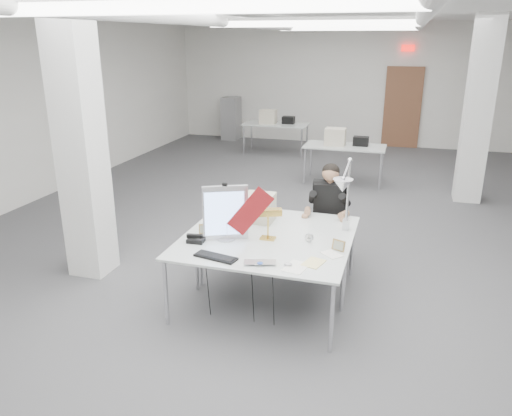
{
  "coord_description": "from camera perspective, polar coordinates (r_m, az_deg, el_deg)",
  "views": [
    {
      "loc": [
        1.33,
        -6.93,
        2.81
      ],
      "look_at": [
        -0.15,
        -2.0,
        1.05
      ],
      "focal_mm": 35.0,
      "sensor_mm": 36.0,
      "label": 1
    }
  ],
  "objects": [
    {
      "name": "seated_person",
      "position": [
        6.32,
        8.39,
        1.13
      ],
      "size": [
        0.53,
        0.65,
        0.96
      ],
      "primitive_type": null,
      "rotation": [
        0.0,
        0.0,
        0.03
      ],
      "color": "black",
      "rests_on": "office_chair"
    },
    {
      "name": "paper_stack_c",
      "position": [
        5.05,
        8.63,
        -5.25
      ],
      "size": [
        0.24,
        0.24,
        0.01
      ],
      "primitive_type": "cube",
      "rotation": [
        0.0,
        0.0,
        -0.75
      ],
      "color": "white",
      "rests_on": "desk_main"
    },
    {
      "name": "mouse",
      "position": [
        4.76,
        3.69,
        -6.45
      ],
      "size": [
        0.09,
        0.06,
        0.03
      ],
      "primitive_type": "ellipsoid",
      "rotation": [
        0.0,
        0.0,
        -0.17
      ],
      "color": "#A8A8AC",
      "rests_on": "desk_main"
    },
    {
      "name": "bg_desk_b",
      "position": [
        12.69,
        2.28,
        9.55
      ],
      "size": [
        1.6,
        0.8,
        0.02
      ],
      "primitive_type": "cube",
      "color": "silver",
      "rests_on": "room_shell"
    },
    {
      "name": "room_shell",
      "position": [
        7.26,
        6.4,
        9.99
      ],
      "size": [
        10.04,
        14.04,
        3.24
      ],
      "color": "#464649",
      "rests_on": "ground"
    },
    {
      "name": "desk_second",
      "position": [
        5.86,
        2.57,
        -1.72
      ],
      "size": [
        1.8,
        0.9,
        0.02
      ],
      "primitive_type": "cube",
      "color": "silver",
      "rests_on": "room_shell"
    },
    {
      "name": "paper_stack_b",
      "position": [
        4.85,
        6.6,
        -6.24
      ],
      "size": [
        0.23,
        0.27,
        0.01
      ],
      "primitive_type": "cube",
      "rotation": [
        0.0,
        0.0,
        -0.28
      ],
      "color": "#F6E693",
      "rests_on": "desk_main"
    },
    {
      "name": "pennant",
      "position": [
        5.14,
        -0.63,
        -0.37
      ],
      "size": [
        0.47,
        0.19,
        0.53
      ],
      "primitive_type": "cube",
      "rotation": [
        0.0,
        -0.87,
        0.37
      ],
      "color": "maroon",
      "rests_on": "monitor"
    },
    {
      "name": "laptop",
      "position": [
        4.76,
        0.47,
        -6.5
      ],
      "size": [
        0.35,
        0.28,
        0.02
      ],
      "primitive_type": "imported",
      "rotation": [
        0.0,
        0.0,
        0.3
      ],
      "color": "#AEADB2",
      "rests_on": "desk_main"
    },
    {
      "name": "bg_desk_a",
      "position": [
        10.2,
        10.12,
        6.95
      ],
      "size": [
        1.6,
        0.8,
        0.02
      ],
      "primitive_type": "cube",
      "color": "silver",
      "rests_on": "room_shell"
    },
    {
      "name": "bankers_lamp",
      "position": [
        5.32,
        1.38,
        -1.97
      ],
      "size": [
        0.3,
        0.21,
        0.32
      ],
      "primitive_type": null,
      "rotation": [
        0.0,
        0.0,
        0.38
      ],
      "color": "#C7843E",
      "rests_on": "desk_main"
    },
    {
      "name": "desk_phone",
      "position": [
        5.33,
        -6.82,
        -3.62
      ],
      "size": [
        0.19,
        0.17,
        0.04
      ],
      "primitive_type": "cube",
      "rotation": [
        0.0,
        0.0,
        0.05
      ],
      "color": "black",
      "rests_on": "desk_main"
    },
    {
      "name": "desk_clock",
      "position": [
        5.31,
        6.11,
        -3.34
      ],
      "size": [
        0.1,
        0.06,
        0.09
      ],
      "primitive_type": "cylinder",
      "rotation": [
        1.57,
        0.0,
        -0.36
      ],
      "color": "#B7B7BC",
      "rests_on": "desk_main"
    },
    {
      "name": "monitor",
      "position": [
        5.28,
        -3.52,
        -0.56
      ],
      "size": [
        0.46,
        0.24,
        0.6
      ],
      "primitive_type": "cube",
      "rotation": [
        0.0,
        0.0,
        0.43
      ],
      "color": "silver",
      "rests_on": "desk_main"
    },
    {
      "name": "desk_main",
      "position": [
        5.06,
        0.05,
        -5.17
      ],
      "size": [
        1.8,
        0.9,
        0.02
      ],
      "primitive_type": "cube",
      "color": "silver",
      "rests_on": "room_shell"
    },
    {
      "name": "paper_stack_a",
      "position": [
        4.75,
        4.62,
        -6.74
      ],
      "size": [
        0.24,
        0.31,
        0.01
      ],
      "primitive_type": "cube",
      "rotation": [
        0.0,
        0.0,
        -0.21
      ],
      "color": "white",
      "rests_on": "desk_main"
    },
    {
      "name": "architect_lamp",
      "position": [
        5.34,
        10.17,
        1.32
      ],
      "size": [
        0.35,
        0.75,
        0.93
      ],
      "primitive_type": null,
      "rotation": [
        0.0,
        0.0,
        -0.14
      ],
      "color": "silver",
      "rests_on": "desk_second"
    },
    {
      "name": "filing_cabinet",
      "position": [
        14.58,
        -2.85,
        10.19
      ],
      "size": [
        0.45,
        0.55,
        1.2
      ],
      "primitive_type": "cube",
      "color": "gray",
      "rests_on": "room_shell"
    },
    {
      "name": "keyboard",
      "position": [
        4.93,
        -4.63,
        -5.6
      ],
      "size": [
        0.46,
        0.23,
        0.02
      ],
      "primitive_type": "cube",
      "rotation": [
        0.0,
        0.0,
        -0.2
      ],
      "color": "black",
      "rests_on": "desk_main"
    },
    {
      "name": "picture_frame_right",
      "position": [
        5.14,
        9.41,
        -4.22
      ],
      "size": [
        0.15,
        0.09,
        0.11
      ],
      "primitive_type": "cube",
      "rotation": [
        -0.21,
        0.0,
        -0.42
      ],
      "color": "#9E7B44",
      "rests_on": "desk_main"
    },
    {
      "name": "beige_monitor",
      "position": [
        5.85,
        0.36,
        0.04
      ],
      "size": [
        0.34,
        0.33,
        0.32
      ],
      "primitive_type": "cube",
      "rotation": [
        0.0,
        0.0,
        0.01
      ],
      "color": "beige",
      "rests_on": "desk_second"
    },
    {
      "name": "office_chair",
      "position": [
        6.51,
        8.28,
        -2.31
      ],
      "size": [
        0.48,
        0.48,
        0.95
      ],
      "primitive_type": null,
      "rotation": [
        0.0,
        0.0,
        0.03
      ],
      "color": "black",
      "rests_on": "room_shell"
    },
    {
      "name": "picture_frame_left",
      "position": [
        5.53,
        -5.84,
        -2.38
      ],
      "size": [
        0.14,
        0.08,
        0.11
      ],
      "primitive_type": "cube",
      "rotation": [
        -0.21,
        0.0,
        0.38
      ],
      "color": "#9D7A43",
      "rests_on": "desk_main"
    }
  ]
}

